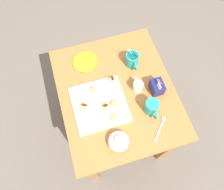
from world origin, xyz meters
TOP-DOWN VIEW (x-y plane):
  - ground_plane at (0.00, 0.00)m, footprint 8.00×8.00m
  - dining_table at (0.00, 0.00)m, footprint 0.84×0.71m
  - pastry_plate_square at (0.05, -0.13)m, footprint 0.32×0.32m
  - coffee_mug_teal_left at (-0.17, 0.16)m, footprint 0.12×0.08m
  - coffee_mug_teal_right at (0.17, 0.16)m, footprint 0.12×0.08m
  - cream_pitcher_white at (0.02, 0.13)m, footprint 0.10×0.06m
  - sugar_caddy at (0.06, 0.24)m, footprint 0.09×0.07m
  - ice_cream_bowl at (0.30, -0.09)m, footprint 0.12×0.12m
  - saucer_orange_left at (-0.27, -0.13)m, footprint 0.17×0.17m
  - loose_spoon_near_saucer at (0.28, 0.18)m, footprint 0.13×0.11m
  - beignet_0 at (0.09, -0.10)m, footprint 0.07×0.06m
  - chocolate_drizzle_0 at (0.09, -0.10)m, footprint 0.02×0.03m
  - beignet_1 at (0.05, -0.21)m, footprint 0.06×0.07m
  - chocolate_drizzle_1 at (0.05, -0.21)m, footprint 0.03×0.04m
  - beignet_2 at (-0.08, -0.01)m, footprint 0.05×0.05m
  - chocolate_drizzle_2 at (-0.08, -0.01)m, footprint 0.03×0.02m
  - beignet_3 at (0.17, -0.06)m, footprint 0.06×0.06m
  - beignet_4 at (0.08, -0.04)m, footprint 0.06×0.06m
  - beignet_5 at (-0.04, -0.14)m, footprint 0.06×0.05m

SIDE VIEW (x-z plane):
  - ground_plane at x=0.00m, z-range 0.00..0.00m
  - dining_table at x=0.00m, z-range 0.21..0.97m
  - loose_spoon_near_saucer at x=0.28m, z-range 0.76..0.76m
  - saucer_orange_left at x=-0.27m, z-range 0.76..0.77m
  - pastry_plate_square at x=0.05m, z-range 0.76..0.77m
  - beignet_3 at x=0.17m, z-range 0.77..0.80m
  - beignet_2 at x=-0.08m, z-range 0.77..0.80m
  - beignet_1 at x=0.05m, z-range 0.77..0.80m
  - beignet_5 at x=-0.04m, z-range 0.77..0.81m
  - beignet_0 at x=0.09m, z-range 0.77..0.81m
  - beignet_4 at x=0.08m, z-range 0.77..0.81m
  - ice_cream_bowl at x=0.30m, z-range 0.75..0.84m
  - cream_pitcher_white at x=0.02m, z-range 0.76..0.83m
  - sugar_caddy at x=0.06m, z-range 0.75..0.85m
  - chocolate_drizzle_2 at x=-0.08m, z-range 0.80..0.81m
  - chocolate_drizzle_1 at x=0.05m, z-range 0.80..0.81m
  - coffee_mug_teal_left at x=-0.17m, z-range 0.74..0.88m
  - coffee_mug_teal_right at x=0.17m, z-range 0.76..0.86m
  - chocolate_drizzle_0 at x=0.09m, z-range 0.81..0.81m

